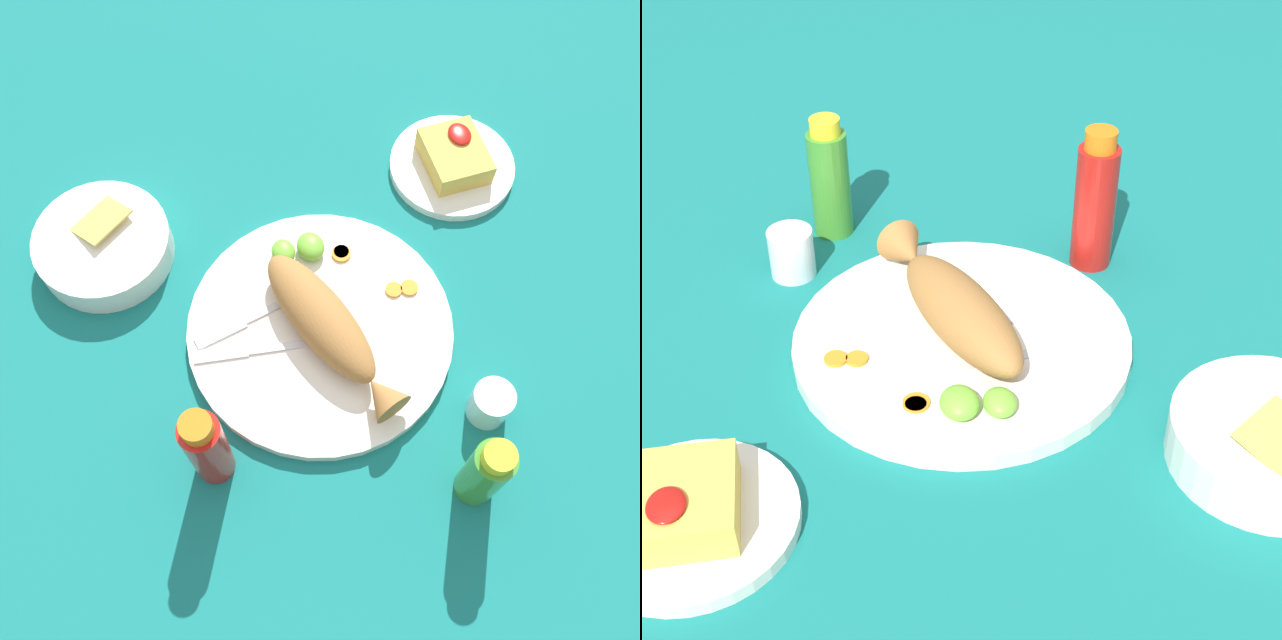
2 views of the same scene
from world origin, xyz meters
The scene contains 17 objects.
ground_plane centered at (0.00, 0.00, 0.00)m, with size 4.00×4.00×0.00m, color #146B66.
main_plate centered at (0.00, 0.00, 0.01)m, with size 0.35×0.35×0.02m, color white.
fried_fish centered at (-0.02, -0.01, 0.05)m, with size 0.27×0.14×0.06m.
fork_near centered at (-0.01, 0.09, 0.02)m, with size 0.04×0.18×0.00m.
fork_far centered at (0.04, 0.08, 0.02)m, with size 0.05×0.18×0.00m.
carrot_slice_near centered at (0.02, -0.11, 0.02)m, with size 0.02×0.02×0.00m, color orange.
carrot_slice_mid centered at (0.02, -0.13, 0.02)m, with size 0.02×0.02×0.00m, color orange.
carrot_slice_far centered at (0.10, -0.06, 0.02)m, with size 0.02×0.02×0.00m, color orange.
carrot_slice_extra centered at (0.10, -0.06, 0.02)m, with size 0.03×0.03×0.00m, color orange.
lime_wedge_main centered at (0.11, -0.02, 0.03)m, with size 0.04×0.04×0.02m, color #6BB233.
lime_wedge_side centered at (0.12, 0.02, 0.03)m, with size 0.04×0.03×0.02m, color #6BB233.
hot_sauce_bottle_red centered at (-0.13, 0.17, 0.08)m, with size 0.05×0.05×0.17m.
hot_sauce_bottle_green centered at (-0.25, -0.12, 0.07)m, with size 0.05×0.05×0.15m.
salt_cup centered at (-0.17, -0.17, 0.02)m, with size 0.05×0.05×0.06m.
side_plate_fries centered at (0.20, -0.27, 0.01)m, with size 0.18×0.18×0.01m, color white.
fries_pile centered at (0.20, -0.27, 0.03)m, with size 0.10×0.08×0.04m.
guacamole_bowl centered at (0.20, 0.25, 0.03)m, with size 0.19×0.19×0.06m.
Camera 1 is at (-0.37, 0.12, 0.87)m, focal length 40.00 mm.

